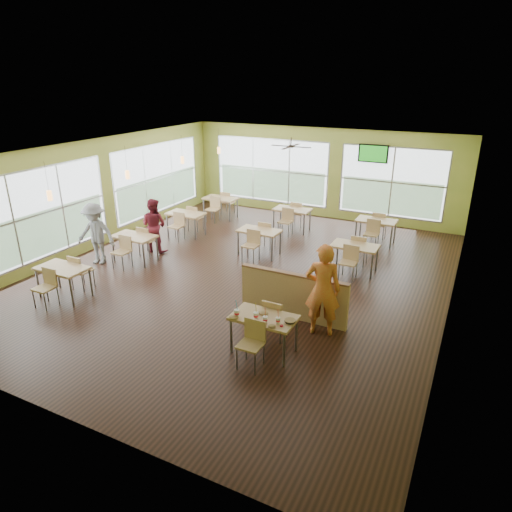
% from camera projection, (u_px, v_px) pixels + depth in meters
% --- Properties ---
extents(room, '(12.00, 12.04, 3.20)m').
position_uv_depth(room, '(244.00, 216.00, 11.42)').
color(room, black).
rests_on(room, ground).
extents(window_bays, '(9.24, 10.24, 2.38)m').
position_uv_depth(window_bays, '(217.00, 186.00, 15.13)').
color(window_bays, white).
rests_on(window_bays, room).
extents(main_table, '(1.22, 1.52, 0.87)m').
position_uv_depth(main_table, '(264.00, 322.00, 8.46)').
color(main_table, tan).
rests_on(main_table, floor).
extents(half_wall_divider, '(2.40, 0.14, 1.04)m').
position_uv_depth(half_wall_divider, '(293.00, 296.00, 9.71)').
color(half_wall_divider, tan).
rests_on(half_wall_divider, floor).
extents(dining_tables, '(6.92, 8.72, 0.87)m').
position_uv_depth(dining_tables, '(240.00, 228.00, 13.64)').
color(dining_tables, tan).
rests_on(dining_tables, floor).
extents(pendant_lights, '(0.11, 7.31, 0.86)m').
position_uv_depth(pendant_lights, '(155.00, 167.00, 13.00)').
color(pendant_lights, '#2D2119').
rests_on(pendant_lights, ceiling).
extents(ceiling_fan, '(1.25, 1.25, 0.29)m').
position_uv_depth(ceiling_fan, '(291.00, 146.00, 13.42)').
color(ceiling_fan, '#2D2119').
rests_on(ceiling_fan, ceiling).
extents(tv_backwall, '(1.00, 0.07, 0.60)m').
position_uv_depth(tv_backwall, '(373.00, 154.00, 15.27)').
color(tv_backwall, black).
rests_on(tv_backwall, wall_back).
extents(man_plaid, '(0.80, 0.64, 1.93)m').
position_uv_depth(man_plaid, '(323.00, 290.00, 8.97)').
color(man_plaid, red).
rests_on(man_plaid, floor).
extents(patron_maroon, '(0.80, 0.64, 1.60)m').
position_uv_depth(patron_maroon, '(154.00, 225.00, 13.35)').
color(patron_maroon, maroon).
rests_on(patron_maroon, floor).
extents(patron_grey, '(1.22, 0.85, 1.72)m').
position_uv_depth(patron_grey, '(96.00, 234.00, 12.46)').
color(patron_grey, slate).
rests_on(patron_grey, floor).
extents(cup_blue, '(0.11, 0.11, 0.38)m').
position_uv_depth(cup_blue, '(237.00, 313.00, 8.38)').
color(cup_blue, white).
rests_on(cup_blue, main_table).
extents(cup_yellow, '(0.10, 0.10, 0.37)m').
position_uv_depth(cup_yellow, '(256.00, 315.00, 8.30)').
color(cup_yellow, white).
rests_on(cup_yellow, main_table).
extents(cup_red_near, '(0.10, 0.10, 0.35)m').
position_uv_depth(cup_red_near, '(265.00, 319.00, 8.17)').
color(cup_red_near, white).
rests_on(cup_red_near, main_table).
extents(cup_red_far, '(0.09, 0.09, 0.32)m').
position_uv_depth(cup_red_far, '(278.00, 320.00, 8.15)').
color(cup_red_far, white).
rests_on(cup_red_far, main_table).
extents(food_basket, '(0.21, 0.21, 0.05)m').
position_uv_depth(food_basket, '(290.00, 321.00, 8.21)').
color(food_basket, black).
rests_on(food_basket, main_table).
extents(ketchup_cup, '(0.06, 0.06, 0.03)m').
position_uv_depth(ketchup_cup, '(282.00, 326.00, 8.07)').
color(ketchup_cup, '#A0060D').
rests_on(ketchup_cup, main_table).
extents(wrapper_left, '(0.19, 0.18, 0.04)m').
position_uv_depth(wrapper_left, '(234.00, 317.00, 8.35)').
color(wrapper_left, olive).
rests_on(wrapper_left, main_table).
extents(wrapper_mid, '(0.21, 0.19, 0.05)m').
position_uv_depth(wrapper_mid, '(263.00, 313.00, 8.50)').
color(wrapper_mid, olive).
rests_on(wrapper_mid, main_table).
extents(wrapper_right, '(0.17, 0.16, 0.03)m').
position_uv_depth(wrapper_right, '(272.00, 326.00, 8.06)').
color(wrapper_right, olive).
rests_on(wrapper_right, main_table).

